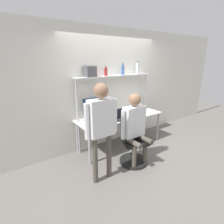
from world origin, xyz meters
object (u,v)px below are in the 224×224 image
cell_phone (129,118)px  person_seated (135,124)px  bottle_blue (123,70)px  storage_box (90,71)px  laptop (119,117)px  person_standing (102,121)px  monitor (95,106)px  bottle_red (106,72)px  bottle_clear (138,68)px  office_chair (133,148)px

cell_phone → person_seated: 0.62m
cell_phone → bottle_blue: (0.14, 0.44, 1.02)m
storage_box → laptop: bearing=-37.7°
cell_phone → person_standing: 1.29m
laptop → person_seated: bearing=-97.1°
laptop → person_standing: person_standing is taller
monitor → storage_box: 0.76m
laptop → bottle_red: bearing=104.0°
bottle_red → bottle_clear: size_ratio=0.68×
person_standing → bottle_blue: bearing=40.2°
cell_phone → person_seated: size_ratio=0.11×
person_standing → storage_box: (0.37, 1.04, 0.69)m
person_standing → bottle_blue: size_ratio=6.63×
laptop → bottle_red: bottle_red is taller
storage_box → person_standing: bearing=-109.7°
laptop → cell_phone: (0.23, -0.07, -0.06)m
cell_phone → person_standing: size_ratio=0.09×
person_standing → bottle_blue: 1.75m
monitor → bottle_red: (0.29, 0.01, 0.73)m
monitor → storage_box: storage_box is taller
cell_phone → person_standing: (-1.09, -0.60, 0.33)m
person_seated → storage_box: (-0.41, 0.97, 0.93)m
person_seated → bottle_red: (-0.02, 0.97, 0.90)m
bottle_blue → laptop: bearing=-135.1°
person_seated → storage_box: 1.40m
cell_phone → bottle_clear: (0.60, 0.44, 1.04)m
laptop → person_standing: (-0.86, -0.66, 0.27)m
office_chair → person_seated: person_seated is taller
person_standing → storage_box: size_ratio=7.73×
person_seated → person_standing: 0.82m
laptop → bottle_clear: size_ratio=1.01×
office_chair → bottle_blue: bottle_blue is taller
bottle_blue → storage_box: bearing=-180.0°
person_seated → bottle_clear: (0.91, 0.97, 0.94)m
office_chair → storage_box: (-0.42, 0.93, 1.48)m
storage_box → monitor: bearing=-4.1°
office_chair → person_standing: bearing=-172.2°
office_chair → bottle_red: (-0.03, 0.93, 1.46)m
office_chair → laptop: bearing=83.6°
bottle_red → storage_box: bearing=180.0°
office_chair → bottle_red: 1.73m
monitor → bottle_clear: 1.44m
cell_phone → bottle_blue: bottle_blue is taller
laptop → bottle_clear: bottle_clear is taller
storage_box → person_seated: bearing=-67.2°
bottle_red → bottle_blue: bottle_blue is taller
laptop → storage_box: 1.14m
person_standing → bottle_red: 1.45m
person_seated → storage_box: storage_box is taller
person_seated → bottle_blue: bottle_blue is taller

